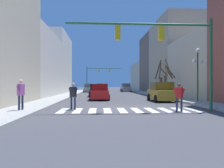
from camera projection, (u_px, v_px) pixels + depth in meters
ground_plane at (127, 108)px, 14.45m from camera, size 240.00×240.00×0.00m
sidewalk_left at (28, 108)px, 14.09m from camera, size 2.38×90.00×0.15m
sidewalk_right at (221, 107)px, 14.82m from camera, size 2.38×90.00×0.15m
building_row_left at (24, 50)px, 25.44m from camera, size 6.00×37.58×13.41m
building_row_right at (175, 62)px, 36.07m from camera, size 6.00×57.72×13.11m
crosswalk_stripes at (129, 110)px, 13.40m from camera, size 8.55×2.60×0.01m
traffic_signal_near at (166, 41)px, 13.19m from camera, size 8.91×0.28×5.62m
traffic_signal_far at (98, 73)px, 54.53m from camera, size 8.67×0.28×6.04m
street_lamp_right_corner at (198, 64)px, 18.77m from camera, size 0.95×0.36×4.55m
car_parked_left_mid at (97, 91)px, 28.78m from camera, size 2.06×4.37×1.65m
car_parked_right_near at (100, 92)px, 22.77m from camera, size 1.99×4.49×1.64m
car_driving_away_lane at (89, 88)px, 45.31m from camera, size 2.19×4.51×1.73m
car_driving_toward_lane at (162, 92)px, 20.76m from camera, size 2.08×4.46×1.81m
car_parked_left_near at (102, 89)px, 35.39m from camera, size 2.12×4.60×1.74m
car_at_intersection at (126, 88)px, 48.94m from camera, size 2.15×4.82×1.82m
pedestrian_near_right_corner at (179, 95)px, 12.75m from camera, size 0.57×0.58×1.68m
pedestrian_on_left_sidewalk at (21, 92)px, 12.30m from camera, size 0.33×0.73×1.72m
pedestrian_on_right_sidewalk at (73, 94)px, 13.78m from camera, size 0.65×0.48×1.70m
street_tree_right_far at (161, 80)px, 30.84m from camera, size 2.24×1.24×4.90m
street_tree_left_mid at (167, 80)px, 25.99m from camera, size 1.55×1.68×4.57m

